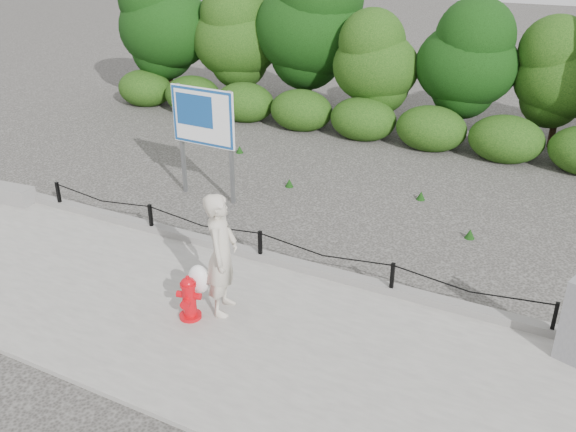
{
  "coord_description": "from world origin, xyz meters",
  "views": [
    {
      "loc": [
        4.91,
        -8.42,
        5.66
      ],
      "look_at": [
        0.47,
        0.2,
        1.0
      ],
      "focal_mm": 38.0,
      "sensor_mm": 36.0,
      "label": 1
    }
  ],
  "objects_px": {
    "advertising_sign": "(203,122)",
    "fire_hydrant": "(189,298)",
    "concrete_block": "(10,194)",
    "pedestrian": "(220,256)"
  },
  "relations": [
    {
      "from": "fire_hydrant",
      "to": "concrete_block",
      "type": "xyz_separation_m",
      "value": [
        -6.17,
        1.82,
        -0.17
      ]
    },
    {
      "from": "fire_hydrant",
      "to": "advertising_sign",
      "type": "bearing_deg",
      "value": 106.0
    },
    {
      "from": "fire_hydrant",
      "to": "advertising_sign",
      "type": "height_order",
      "value": "advertising_sign"
    },
    {
      "from": "concrete_block",
      "to": "advertising_sign",
      "type": "bearing_deg",
      "value": 32.19
    },
    {
      "from": "pedestrian",
      "to": "concrete_block",
      "type": "distance_m",
      "value": 6.7
    },
    {
      "from": "advertising_sign",
      "to": "fire_hydrant",
      "type": "bearing_deg",
      "value": -57.3
    },
    {
      "from": "pedestrian",
      "to": "concrete_block",
      "type": "height_order",
      "value": "pedestrian"
    },
    {
      "from": "fire_hydrant",
      "to": "advertising_sign",
      "type": "relative_size",
      "value": 0.29
    },
    {
      "from": "fire_hydrant",
      "to": "pedestrian",
      "type": "height_order",
      "value": "pedestrian"
    },
    {
      "from": "concrete_block",
      "to": "advertising_sign",
      "type": "relative_size",
      "value": 0.45
    }
  ]
}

